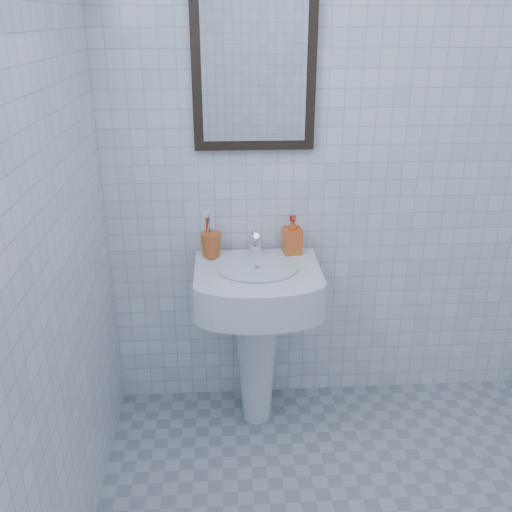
{
  "coord_description": "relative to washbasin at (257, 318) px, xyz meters",
  "views": [
    {
      "loc": [
        -0.58,
        -1.2,
        1.76
      ],
      "look_at": [
        -0.46,
        0.86,
        0.89
      ],
      "focal_mm": 40.0,
      "sensor_mm": 36.0,
      "label": 1
    }
  ],
  "objects": [
    {
      "name": "washbasin",
      "position": [
        0.0,
        0.0,
        0.0
      ],
      "size": [
        0.52,
        0.38,
        0.8
      ],
      "color": "white",
      "rests_on": "ground"
    },
    {
      "name": "faucet",
      "position": [
        -0.0,
        0.1,
        0.31
      ],
      "size": [
        0.05,
        0.11,
        0.12
      ],
      "color": "white",
      "rests_on": "washbasin"
    },
    {
      "name": "wall_mirror",
      "position": [
        -0.0,
        0.2,
        1.01
      ],
      "size": [
        0.5,
        0.04,
        0.62
      ],
      "color": "black",
      "rests_on": "wall_back"
    },
    {
      "name": "toothbrush_cup",
      "position": [
        -0.19,
        0.1,
        0.31
      ],
      "size": [
        0.11,
        0.11,
        0.11
      ],
      "primitive_type": null,
      "rotation": [
        0.0,
        0.0,
        -0.28
      ],
      "color": "#C65823",
      "rests_on": "washbasin"
    },
    {
      "name": "wall_back",
      "position": [
        0.45,
        0.22,
        0.71
      ],
      "size": [
        2.2,
        0.02,
        2.5
      ],
      "primitive_type": "cube",
      "color": "white",
      "rests_on": "ground"
    },
    {
      "name": "soap_dispenser",
      "position": [
        0.16,
        0.12,
        0.34
      ],
      "size": [
        0.09,
        0.09,
        0.17
      ],
      "primitive_type": "imported",
      "rotation": [
        0.0,
        0.0,
        0.17
      ],
      "color": "red",
      "rests_on": "washbasin"
    }
  ]
}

